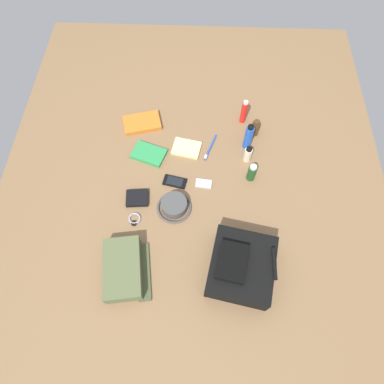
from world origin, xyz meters
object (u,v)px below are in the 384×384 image
object	(u,v)px
bucket_hat	(174,206)
lotion_bottle	(248,154)
toiletry_pouch	(124,269)
notepad	(187,148)
sunscreen_spray	(244,112)
media_player	(204,184)
travel_guidebook	(149,154)
backpack	(241,267)
cell_phone	(175,182)
wallet	(137,198)
deodorant_spray	(248,137)
cologne_bottle	(255,128)
paperback_novel	(142,123)
shampoo_bottle	(252,173)
toothbrush	(210,149)
wristwatch	(134,219)

from	to	relation	value
bucket_hat	lotion_bottle	world-z (taller)	lotion_bottle
toiletry_pouch	notepad	world-z (taller)	toiletry_pouch
bucket_hat	sunscreen_spray	size ratio (longest dim) A/B	1.10
media_player	travel_guidebook	bearing A→B (deg)	-119.42
backpack	notepad	bearing A→B (deg)	-157.59
cell_phone	wallet	distance (m)	0.21
backpack	sunscreen_spray	bearing A→B (deg)	177.39
toiletry_pouch	lotion_bottle	size ratio (longest dim) A/B	2.84
backpack	travel_guidebook	xyz separation A→B (m)	(-0.61, -0.48, -0.05)
deodorant_spray	wallet	world-z (taller)	deodorant_spray
cologne_bottle	notepad	bearing A→B (deg)	-72.23
cologne_bottle	notepad	distance (m)	0.40
paperback_novel	travel_guidebook	size ratio (longest dim) A/B	1.15
toiletry_pouch	shampoo_bottle	bearing A→B (deg)	131.06
paperback_novel	lotion_bottle	bearing A→B (deg)	69.97
toiletry_pouch	bucket_hat	world-z (taller)	toiletry_pouch
lotion_bottle	backpack	bearing A→B (deg)	-5.26
media_player	wallet	size ratio (longest dim) A/B	0.81
paperback_novel	notepad	xyz separation A→B (m)	(0.16, 0.26, -0.00)
toothbrush	deodorant_spray	bearing A→B (deg)	98.13
deodorant_spray	shampoo_bottle	world-z (taller)	deodorant_spray
sunscreen_spray	paperback_novel	bearing A→B (deg)	-85.14
deodorant_spray	wallet	distance (m)	0.67
paperback_novel	wallet	world-z (taller)	paperback_novel
notepad	cell_phone	bearing A→B (deg)	-1.98
cologne_bottle	wallet	world-z (taller)	cologne_bottle
sunscreen_spray	deodorant_spray	world-z (taller)	deodorant_spray
bucket_hat	paperback_novel	world-z (taller)	bucket_hat
toiletry_pouch	sunscreen_spray	world-z (taller)	sunscreen_spray
bucket_hat	wallet	bearing A→B (deg)	-102.16
toiletry_pouch	notepad	bearing A→B (deg)	160.05
paperback_novel	notepad	world-z (taller)	paperback_novel
paperback_novel	wristwatch	distance (m)	0.59
sunscreen_spray	cologne_bottle	world-z (taller)	sunscreen_spray
toothbrush	cologne_bottle	bearing A→B (deg)	115.36
cologne_bottle	media_player	xyz separation A→B (m)	(0.34, -0.28, -0.05)
paperback_novel	wristwatch	bearing A→B (deg)	2.46
wristwatch	toothbrush	size ratio (longest dim) A/B	0.41
toiletry_pouch	lotion_bottle	xyz separation A→B (m)	(-0.63, 0.58, 0.01)
media_player	cell_phone	bearing A→B (deg)	-91.88
toothbrush	sunscreen_spray	bearing A→B (deg)	138.22
sunscreen_spray	media_player	xyz separation A→B (m)	(0.43, -0.21, -0.07)
paperback_novel	cell_phone	size ratio (longest dim) A/B	1.80
backpack	wallet	bearing A→B (deg)	-124.07
cell_phone	wristwatch	bearing A→B (deg)	-40.46
paperback_novel	backpack	bearing A→B (deg)	33.06
bucket_hat	wallet	world-z (taller)	bucket_hat
paperback_novel	travel_guidebook	xyz separation A→B (m)	(0.21, 0.06, -0.00)
cologne_bottle	toothbrush	bearing A→B (deg)	-64.64
lotion_bottle	toiletry_pouch	bearing A→B (deg)	-42.48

